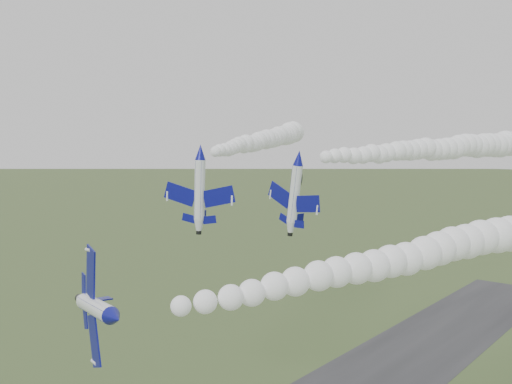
% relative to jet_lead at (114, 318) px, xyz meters
% --- Properties ---
extents(jet_lead, '(6.91, 12.66, 10.73)m').
position_rel_jet_lead_xyz_m(jet_lead, '(0.00, 0.00, 0.00)').
color(jet_lead, white).
extents(smoke_trail_jet_lead, '(29.78, 70.74, 5.34)m').
position_rel_jet_lead_xyz_m(smoke_trail_jet_lead, '(14.66, 36.97, 2.49)').
color(smoke_trail_jet_lead, white).
extents(jet_pair_left, '(11.86, 13.64, 3.50)m').
position_rel_jet_lead_xyz_m(jet_pair_left, '(-25.72, 35.72, 12.52)').
color(jet_pair_left, white).
extents(smoke_trail_jet_pair_left, '(24.66, 54.07, 4.97)m').
position_rel_jet_lead_xyz_m(smoke_trail_jet_pair_left, '(-36.90, 65.49, 14.51)').
color(smoke_trail_jet_pair_left, white).
extents(jet_pair_right, '(9.92, 11.81, 3.13)m').
position_rel_jet_lead_xyz_m(jet_pair_right, '(-6.64, 34.98, 11.98)').
color(jet_pair_right, white).
extents(smoke_trail_jet_pair_right, '(14.94, 55.24, 4.74)m').
position_rel_jet_lead_xyz_m(smoke_trail_jet_pair_right, '(0.15, 64.78, 12.91)').
color(smoke_trail_jet_pair_right, white).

